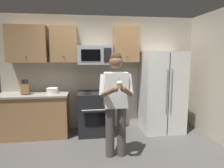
{
  "coord_description": "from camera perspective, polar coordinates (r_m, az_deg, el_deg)",
  "views": [
    {
      "loc": [
        -0.38,
        -2.87,
        1.71
      ],
      "look_at": [
        0.06,
        0.29,
        1.25
      ],
      "focal_mm": 31.68,
      "sensor_mm": 36.0,
      "label": 1
    }
  ],
  "objects": [
    {
      "name": "ground_plane",
      "position": [
        3.36,
        -0.44,
        -22.35
      ],
      "size": [
        6.0,
        6.0,
        0.0
      ],
      "primitive_type": "plane",
      "color": "#474442"
    },
    {
      "name": "cupcake",
      "position": [
        2.9,
        2.2,
        -0.1
      ],
      "size": [
        0.09,
        0.09,
        0.17
      ],
      "color": "#A87F56"
    },
    {
      "name": "knife_block",
      "position": [
        4.42,
        -23.67,
        -1.28
      ],
      "size": [
        0.16,
        0.15,
        0.32
      ],
      "color": "brown",
      "rests_on": "counter_left"
    },
    {
      "name": "wall_back",
      "position": [
        4.66,
        -3.28,
        3.11
      ],
      "size": [
        4.4,
        0.1,
        2.6
      ],
      "primitive_type": "cube",
      "color": "#B7AD99",
      "rests_on": "ground"
    },
    {
      "name": "cabinet_row_upper",
      "position": [
        4.42,
        -12.69,
        11.09
      ],
      "size": [
        2.78,
        0.36,
        0.76
      ],
      "color": "#9E7247"
    },
    {
      "name": "counter_left",
      "position": [
        4.56,
        -21.46,
        -8.28
      ],
      "size": [
        1.44,
        0.66,
        0.92
      ],
      "color": "#9E7247",
      "rests_on": "ground"
    },
    {
      "name": "microwave",
      "position": [
        4.36,
        -5.02,
        8.28
      ],
      "size": [
        0.74,
        0.41,
        0.4
      ],
      "color": "#9EA0A5"
    },
    {
      "name": "oven_range",
      "position": [
        4.42,
        -4.73,
        -8.26
      ],
      "size": [
        0.76,
        0.7,
        0.93
      ],
      "color": "black",
      "rests_on": "ground"
    },
    {
      "name": "person",
      "position": [
        3.27,
        1.16,
        -4.43
      ],
      "size": [
        0.6,
        0.48,
        1.76
      ],
      "color": "#4C4742",
      "rests_on": "ground"
    },
    {
      "name": "refrigerator",
      "position": [
        4.61,
        14.21,
        -2.2
      ],
      "size": [
        0.9,
        0.75,
        1.8
      ],
      "color": "white",
      "rests_on": "ground"
    },
    {
      "name": "bowl_large_white",
      "position": [
        4.37,
        -16.85,
        -1.78
      ],
      "size": [
        0.25,
        0.25,
        0.11
      ],
      "color": "white",
      "rests_on": "counter_left"
    }
  ]
}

